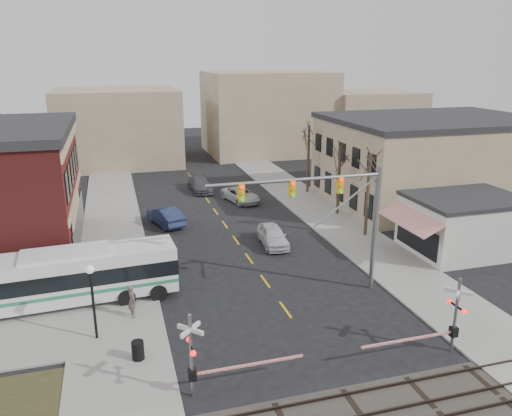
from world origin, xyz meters
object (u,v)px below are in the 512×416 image
(street_lamp, at_px, (92,286))
(car_c, at_px, (241,195))
(pedestrian_near, at_px, (132,301))
(rr_crossing_west, at_px, (201,356))
(car_b, at_px, (165,216))
(traffic_signal_mast, at_px, (333,206))
(trash_bin, at_px, (138,350))
(pedestrian_far, at_px, (81,284))
(car_d, at_px, (200,185))
(transit_bus, at_px, (68,276))
(car_a, at_px, (273,236))
(rr_crossing_east, at_px, (448,317))

(street_lamp, height_order, car_c, street_lamp)
(car_c, relative_size, pedestrian_near, 2.59)
(car_c, bearing_deg, rr_crossing_west, -122.21)
(car_b, bearing_deg, traffic_signal_mast, 98.48)
(car_c, bearing_deg, trash_bin, -129.28)
(traffic_signal_mast, bearing_deg, street_lamp, -173.93)
(pedestrian_near, height_order, pedestrian_far, pedestrian_near)
(car_d, distance_m, pedestrian_far, 25.56)
(transit_bus, height_order, traffic_signal_mast, traffic_signal_mast)
(trash_bin, distance_m, car_a, 17.08)
(trash_bin, bearing_deg, transit_bus, 116.39)
(car_c, distance_m, pedestrian_near, 24.23)
(rr_crossing_west, bearing_deg, pedestrian_near, 108.46)
(car_d, bearing_deg, pedestrian_near, -110.47)
(transit_bus, xyz_separation_m, trash_bin, (3.50, -7.06, -1.23))
(rr_crossing_west, bearing_deg, traffic_signal_mast, 38.34)
(transit_bus, xyz_separation_m, car_c, (15.28, 18.45, -1.13))
(transit_bus, relative_size, car_c, 2.54)
(car_b, bearing_deg, pedestrian_near, 58.71)
(transit_bus, distance_m, car_c, 23.98)
(rr_crossing_west, xyz_separation_m, trash_bin, (-2.55, 3.37, -1.38))
(car_d, bearing_deg, pedestrian_far, -119.08)
(car_b, height_order, car_d, car_b)
(transit_bus, height_order, car_b, transit_bus)
(transit_bus, height_order, rr_crossing_west, rr_crossing_west)
(car_a, relative_size, pedestrian_far, 3.05)
(car_b, height_order, pedestrian_far, pedestrian_far)
(trash_bin, xyz_separation_m, car_b, (3.59, 20.31, 0.21))
(rr_crossing_east, relative_size, pedestrian_near, 2.90)
(street_lamp, xyz_separation_m, car_a, (13.09, 10.42, -2.29))
(car_a, distance_m, car_b, 10.52)
(traffic_signal_mast, distance_m, trash_bin, 13.59)
(trash_bin, bearing_deg, street_lamp, 127.83)
(car_c, bearing_deg, traffic_signal_mast, -104.17)
(car_b, bearing_deg, car_d, -133.91)
(rr_crossing_east, bearing_deg, car_a, 102.55)
(car_c, bearing_deg, street_lamp, -135.41)
(trash_bin, height_order, pedestrian_far, pedestrian_far)
(transit_bus, relative_size, car_b, 2.61)
(rr_crossing_east, xyz_separation_m, car_c, (-3.02, 29.04, -1.27))
(car_b, relative_size, pedestrian_far, 3.24)
(trash_bin, height_order, car_d, car_d)
(car_b, height_order, pedestrian_near, pedestrian_near)
(car_d, bearing_deg, car_b, -117.88)
(rr_crossing_east, relative_size, trash_bin, 5.93)
(street_lamp, xyz_separation_m, car_c, (13.75, 22.97, -2.38))
(street_lamp, bearing_deg, traffic_signal_mast, 6.07)
(pedestrian_far, bearing_deg, car_c, 13.32)
(rr_crossing_west, relative_size, street_lamp, 1.36)
(car_b, distance_m, pedestrian_far, 14.05)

